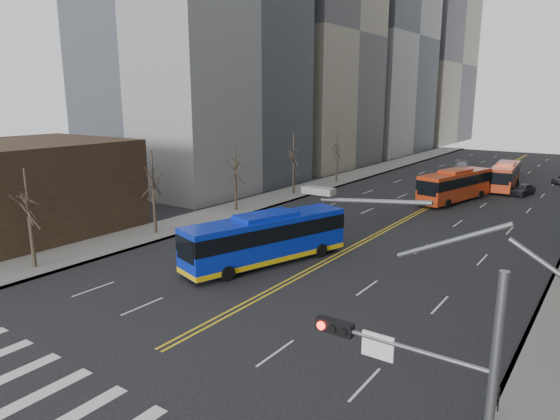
# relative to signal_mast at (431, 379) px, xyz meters

# --- Properties ---
(ground) EXTENTS (220.00, 220.00, 0.00)m
(ground) POSITION_rel_signal_mast_xyz_m (-13.77, -2.00, -4.86)
(ground) COLOR black
(sidewalk_left) EXTENTS (5.00, 130.00, 0.15)m
(sidewalk_left) POSITION_rel_signal_mast_xyz_m (-30.27, 43.00, -4.78)
(sidewalk_left) COLOR slate
(sidewalk_left) RESTS_ON ground
(crosswalk) EXTENTS (26.70, 4.00, 0.01)m
(crosswalk) POSITION_rel_signal_mast_xyz_m (-13.77, -2.00, -4.85)
(crosswalk) COLOR silver
(crosswalk) RESTS_ON ground
(centerline) EXTENTS (0.55, 100.00, 0.01)m
(centerline) POSITION_rel_signal_mast_xyz_m (-13.77, 53.00, -4.85)
(centerline) COLOR gold
(centerline) RESTS_ON ground
(office_towers) EXTENTS (83.00, 134.00, 58.00)m
(office_towers) POSITION_rel_signal_mast_xyz_m (-13.64, 66.51, 19.07)
(office_towers) COLOR gray
(office_towers) RESTS_ON ground
(storefront) EXTENTS (14.00, 18.00, 8.00)m
(storefront) POSITION_rel_signal_mast_xyz_m (-39.77, 9.97, -0.85)
(storefront) COLOR #302318
(storefront) RESTS_ON ground
(signal_mast) EXTENTS (5.37, 0.37, 9.39)m
(signal_mast) POSITION_rel_signal_mast_xyz_m (0.00, 0.00, 0.00)
(signal_mast) COLOR slate
(signal_mast) RESTS_ON ground
(street_trees) EXTENTS (35.20, 47.20, 7.60)m
(street_trees) POSITION_rel_signal_mast_xyz_m (-20.94, 32.55, 0.02)
(street_trees) COLOR #32261E
(street_trees) RESTS_ON ground
(blue_bus) EXTENTS (6.49, 13.05, 3.71)m
(blue_bus) POSITION_rel_signal_mast_xyz_m (-17.13, 16.23, -2.91)
(blue_bus) COLOR #0C26BB
(blue_bus) RESTS_ON ground
(red_bus_near) EXTENTS (5.25, 12.12, 3.73)m
(red_bus_near) POSITION_rel_signal_mast_xyz_m (-12.38, 46.13, -2.79)
(red_bus_near) COLOR red
(red_bus_near) RESTS_ON ground
(red_bus_far) EXTENTS (3.47, 11.27, 3.52)m
(red_bus_far) POSITION_rel_signal_mast_xyz_m (-9.31, 58.00, -2.90)
(red_bus_far) COLOR red
(red_bus_far) RESTS_ON ground
(car_white) EXTENTS (3.18, 4.75, 1.48)m
(car_white) POSITION_rel_signal_mast_xyz_m (-21.82, 15.26, -4.12)
(car_white) COLOR white
(car_white) RESTS_ON ground
(car_dark_mid) EXTENTS (2.63, 4.51, 1.44)m
(car_dark_mid) POSITION_rel_signal_mast_xyz_m (-6.55, 54.86, -4.14)
(car_dark_mid) COLOR black
(car_dark_mid) RESTS_ON ground
(car_silver) EXTENTS (2.93, 5.20, 1.42)m
(car_silver) POSITION_rel_signal_mast_xyz_m (-18.72, 72.15, -4.14)
(car_silver) COLOR gray
(car_silver) RESTS_ON ground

